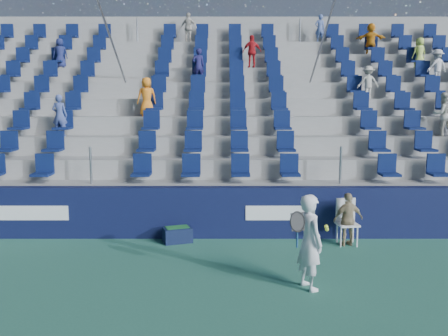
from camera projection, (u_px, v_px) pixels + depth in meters
name	position (u px, v px, depth m)	size (l,w,h in m)	color
ground	(212.00, 288.00, 8.64)	(70.00, 70.00, 0.00)	#2F6E58
sponsor_wall	(216.00, 212.00, 11.67)	(24.00, 0.32, 1.20)	#10153B
grandstand	(218.00, 131.00, 16.48)	(24.00, 8.17, 6.63)	#989893
tennis_player	(309.00, 242.00, 8.54)	(0.71, 0.72, 1.66)	white
line_judge_chair	(346.00, 218.00, 11.18)	(0.50, 0.52, 1.02)	white
line_judge	(348.00, 219.00, 11.03)	(0.70, 0.29, 1.19)	tan
ball_bin	(177.00, 234.00, 11.34)	(0.73, 0.59, 0.35)	black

